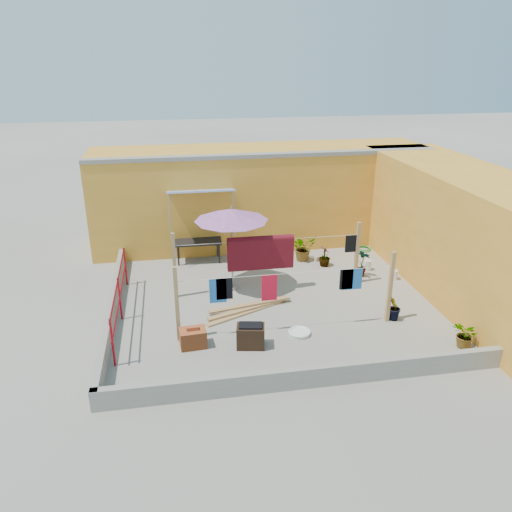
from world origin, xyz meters
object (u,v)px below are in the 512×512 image
Objects in this scene: brazier at (251,336)px; white_basin at (299,332)px; patio_umbrella at (231,215)px; green_hose at (363,249)px; brick_stack at (193,338)px; plant_back_a at (303,247)px; outdoor_table at (198,243)px; water_jug_b at (367,265)px; water_jug_a at (394,275)px.

white_basin is (1.20, 0.32, -0.22)m from brazier.
white_basin is at bearing -65.95° from patio_umbrella.
white_basin is at bearing -125.44° from green_hose.
plant_back_a is at bearing 50.28° from brick_stack.
outdoor_table is 5.23m from brazier.
water_jug_b is 0.70× the size of green_hose.
patio_umbrella is 4.58× the size of white_basin.
outdoor_table is 4.60× the size of water_jug_a.
brick_stack is at bearing -129.72° from plant_back_a.
plant_back_a is at bearing 34.05° from patio_umbrella.
white_basin is at bearing 2.09° from brick_stack.
brick_stack is (-1.25, -2.79, -1.90)m from patio_umbrella.
patio_umbrella is at bearing 65.95° from brick_stack.
outdoor_table is at bearing 98.73° from brazier.
green_hose is (5.90, 4.94, -0.18)m from brick_stack.
patio_umbrella is 2.74m from outdoor_table.
brazier reaches higher than green_hose.
outdoor_table is at bearing 162.07° from water_jug_b.
water_jug_a is at bearing 23.53° from brick_stack.
water_jug_a is 0.92m from water_jug_b.
patio_umbrella is at bearing -69.89° from outdoor_table.
water_jug_b reaches higher than white_basin.
water_jug_a is at bearing -40.41° from plant_back_a.
patio_umbrella reaches higher than green_hose.
brazier is 2.14× the size of water_jug_a.
brick_stack reaches higher than water_jug_b.
plant_back_a reaches higher than water_jug_a.
outdoor_table is at bearing 156.49° from water_jug_a.
brazier is (0.01, -3.02, -1.84)m from patio_umbrella.
plant_back_a is (1.24, 4.36, 0.37)m from white_basin.
plant_back_a is (3.23, -0.49, -0.19)m from outdoor_table.
outdoor_table reaches higher than brick_stack.
patio_umbrella is 3.41m from plant_back_a.
brick_stack is at bearing -156.47° from water_jug_a.
brick_stack is at bearing -177.91° from white_basin.
brick_stack is 1.71× the size of water_jug_b.
patio_umbrella reaches higher than water_jug_a.
water_jug_b is at bearing 123.29° from water_jug_a.
brazier is (0.79, -5.16, -0.34)m from outdoor_table.
brick_stack is 1.15× the size of white_basin.
brick_stack is 0.73× the size of plant_back_a.
brazier is 6.95m from green_hose.
patio_umbrella is at bearing 114.05° from white_basin.
white_basin is 4.55m from plant_back_a.
plant_back_a is (-2.21, 1.88, 0.28)m from water_jug_a.
water_jug_b is at bearing 7.52° from patio_umbrella.
brick_stack is at bearing -148.24° from water_jug_b.
white_basin reaches higher than green_hose.
plant_back_a reaches higher than green_hose.
water_jug_a is (4.65, 2.80, -0.13)m from brazier.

